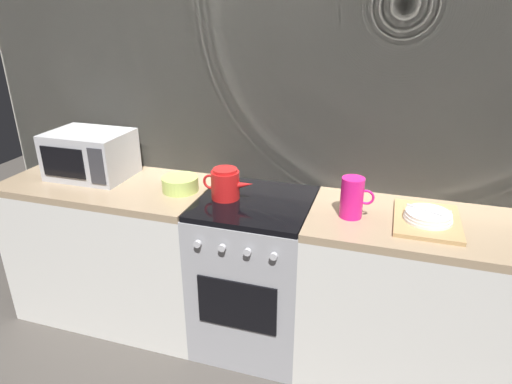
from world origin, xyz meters
name	(u,v)px	position (x,y,z in m)	size (l,w,h in m)	color
ground_plane	(255,336)	(0.00, 0.00, 0.00)	(8.00, 8.00, 0.00)	#47423D
back_wall	(272,130)	(0.00, 0.32, 1.20)	(3.60, 0.05, 2.40)	#B2AD9E
counter_left	(117,249)	(-0.90, 0.00, 0.45)	(1.20, 0.60, 0.90)	silver
stove_unit	(255,273)	(0.00, 0.00, 0.45)	(0.60, 0.63, 0.90)	#9E9EA3
counter_right	(423,303)	(0.90, 0.00, 0.45)	(1.20, 0.60, 0.90)	silver
microwave	(90,154)	(-1.04, 0.06, 1.04)	(0.46, 0.35, 0.27)	#B2B2B7
kettle	(226,184)	(-0.16, -0.01, 0.98)	(0.28, 0.15, 0.17)	red
mixing_bowl	(180,184)	(-0.43, 0.01, 0.94)	(0.20, 0.20, 0.08)	#B7D166
pitcher	(352,198)	(0.50, -0.04, 1.00)	(0.16, 0.11, 0.20)	#E5197A
dish_pile	(427,218)	(0.85, 0.00, 0.92)	(0.30, 0.40, 0.07)	tan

